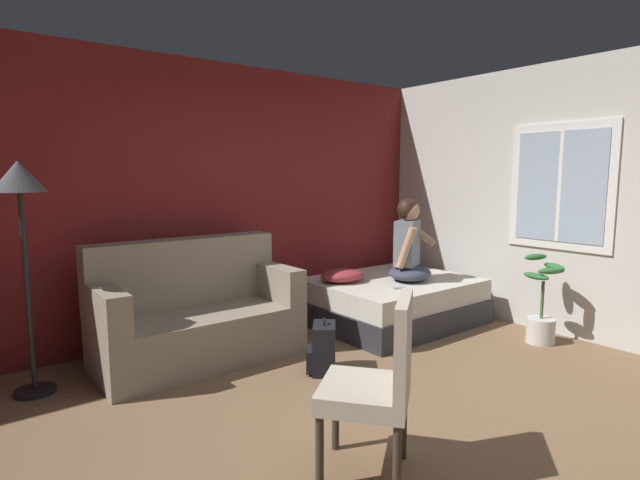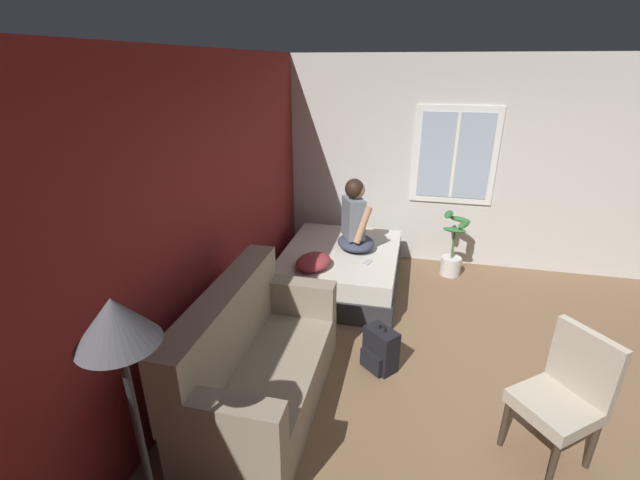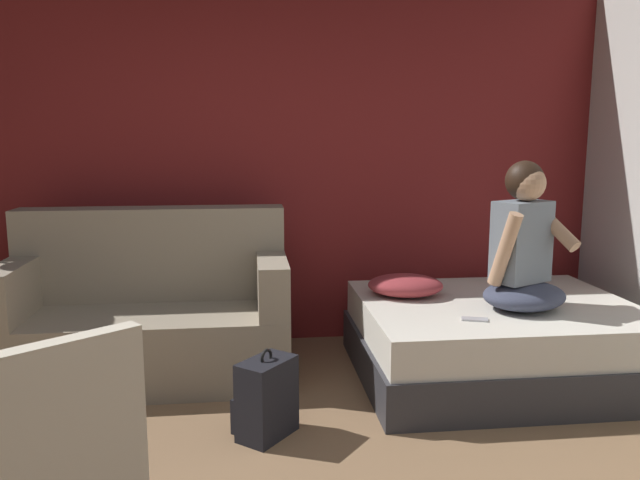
# 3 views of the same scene
# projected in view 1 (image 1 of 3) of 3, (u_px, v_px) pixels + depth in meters

# --- Properties ---
(ground_plane) EXTENTS (40.00, 40.00, 0.00)m
(ground_plane) POSITION_uv_depth(u_px,v_px,m) (397.00, 431.00, 3.14)
(ground_plane) COLOR brown
(wall_back_accent) EXTENTS (10.40, 0.16, 2.70)m
(wall_back_accent) POSITION_uv_depth(u_px,v_px,m) (208.00, 200.00, 5.02)
(wall_back_accent) COLOR maroon
(wall_back_accent) RESTS_ON ground
(wall_side_with_window) EXTENTS (0.19, 6.51, 2.70)m
(wall_side_with_window) POSITION_uv_depth(u_px,v_px,m) (606.00, 202.00, 4.66)
(wall_side_with_window) COLOR silver
(wall_side_with_window) RESTS_ON ground
(bed) EXTENTS (1.70, 1.40, 0.48)m
(bed) POSITION_uv_depth(u_px,v_px,m) (392.00, 301.00, 5.43)
(bed) COLOR #2D2D33
(bed) RESTS_ON ground
(couch) EXTENTS (1.70, 0.83, 1.04)m
(couch) POSITION_uv_depth(u_px,v_px,m) (196.00, 315.00, 4.33)
(couch) COLOR gray
(couch) RESTS_ON ground
(side_chair) EXTENTS (0.65, 0.65, 0.98)m
(side_chair) POSITION_uv_depth(u_px,v_px,m) (378.00, 380.00, 2.62)
(side_chair) COLOR #382D23
(side_chair) RESTS_ON ground
(person_seated) EXTENTS (0.66, 0.63, 0.88)m
(person_seated) POSITION_uv_depth(u_px,v_px,m) (409.00, 247.00, 5.29)
(person_seated) COLOR #383D51
(person_seated) RESTS_ON bed
(backpack) EXTENTS (0.35, 0.35, 0.46)m
(backpack) POSITION_uv_depth(u_px,v_px,m) (323.00, 349.00, 4.06)
(backpack) COLOR black
(backpack) RESTS_ON ground
(throw_pillow) EXTENTS (0.54, 0.45, 0.14)m
(throw_pillow) POSITION_uv_depth(u_px,v_px,m) (342.00, 276.00, 5.23)
(throw_pillow) COLOR #993338
(throw_pillow) RESTS_ON bed
(cell_phone) EXTENTS (0.16, 0.11, 0.01)m
(cell_phone) POSITION_uv_depth(u_px,v_px,m) (399.00, 288.00, 4.95)
(cell_phone) COLOR #B7B7BC
(cell_phone) RESTS_ON bed
(floor_lamp) EXTENTS (0.36, 0.36, 1.70)m
(floor_lamp) POSITION_uv_depth(u_px,v_px,m) (20.00, 199.00, 3.50)
(floor_lamp) COLOR black
(floor_lamp) RESTS_ON ground
(potted_plant) EXTENTS (0.39, 0.37, 0.85)m
(potted_plant) POSITION_uv_depth(u_px,v_px,m) (542.00, 312.00, 4.75)
(potted_plant) COLOR silver
(potted_plant) RESTS_ON ground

